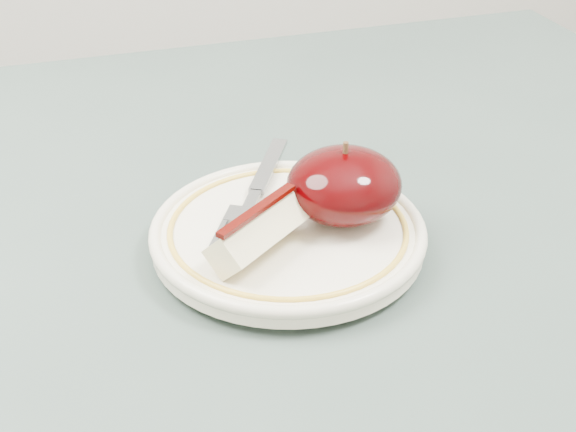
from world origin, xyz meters
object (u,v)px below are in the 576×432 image
object	(u,v)px
table	(323,350)
fork	(256,193)
apple_half	(344,185)
plate	(288,233)

from	to	relation	value
table	fork	xyz separation A→B (m)	(-0.03, 0.06, 0.11)
apple_half	fork	world-z (taller)	apple_half
plate	fork	world-z (taller)	fork
table	fork	world-z (taller)	fork
plate	apple_half	xyz separation A→B (m)	(0.04, 0.00, 0.03)
table	fork	size ratio (longest dim) A/B	5.84
plate	apple_half	distance (m)	0.05
plate	apple_half	world-z (taller)	apple_half
plate	fork	xyz separation A→B (m)	(-0.01, 0.05, 0.01)
fork	apple_half	bearing A→B (deg)	-99.30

